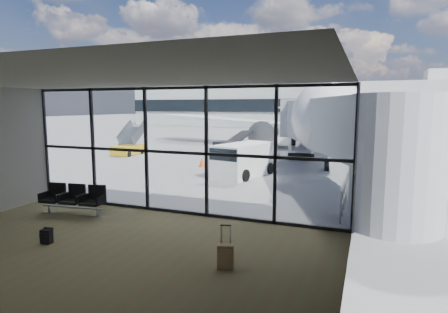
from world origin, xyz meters
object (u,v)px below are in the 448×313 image
Objects in this scene: seating_row at (74,198)px; backpack at (46,236)px; service_van at (243,160)px; belt_loader at (231,146)px; airliner at (326,113)px; mobile_stairs at (128,148)px; suitcase at (225,256)px.

backpack is (1.42, -2.62, -0.37)m from seating_row.
belt_loader is (-4.08, 9.31, -0.33)m from service_van.
airliner is 19.29m from mobile_stairs.
airliner is at bearing 42.19° from mobile_stairs.
service_van is 1.42× the size of mobile_stairs.
backpack is 30.88m from airliner.
seating_row is 3.00m from backpack.
mobile_stairs reaches higher than backpack.
service_van reaches higher than suitcase.
belt_loader reaches higher than backpack.
service_van is at bearing -103.80° from airliner.
seating_row is 28.50m from airliner.
service_van is 1.10× the size of belt_loader.
airliner reaches higher than mobile_stairs.
service_van is 12.57m from mobile_stairs.
seating_row is at bearing 111.23° from backpack.
backpack is at bearing -68.62° from seating_row.
seating_row is 0.59× the size of belt_loader.
backpack is at bearing -104.54° from airliner.
suitcase is at bearing -60.38° from service_van.
suitcase is (6.66, -2.34, -0.27)m from seating_row.
airliner is at bearing 71.56° from seating_row.
belt_loader is at bearing 92.17° from suitcase.
suitcase is 0.23× the size of service_van.
belt_loader reaches higher than suitcase.
mobile_stairs is (-7.27, -3.95, -0.07)m from belt_loader.
mobile_stairs reaches higher than suitcase.
service_van is at bearing 88.82° from suitcase.
mobile_stairs is at bearing 167.93° from service_van.
backpack is 0.11× the size of belt_loader.
backpack is 5.25m from suitcase.
suitcase is 0.03× the size of airliner.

